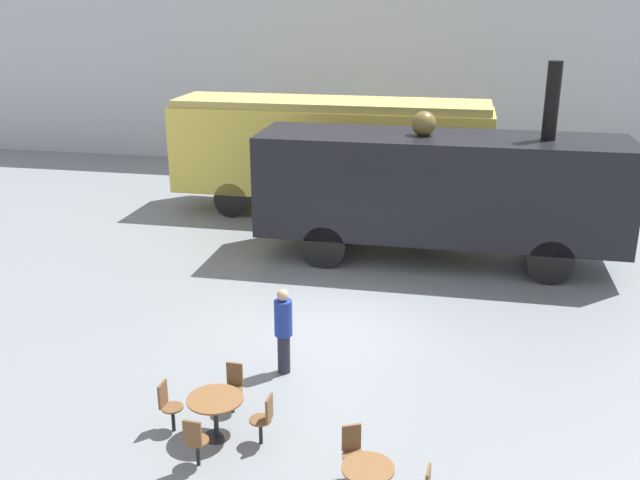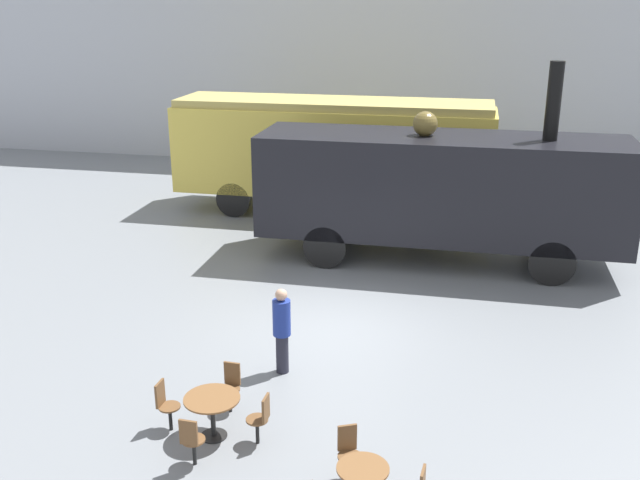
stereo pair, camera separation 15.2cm
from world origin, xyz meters
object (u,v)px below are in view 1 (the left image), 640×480
object	(u,v)px
cafe_table_near	(368,479)
cafe_table_mid	(215,406)
steam_locomotive	(439,186)
cafe_chair_0	(353,449)
passenger_coach_vintage	(331,147)
visitor_person	(283,328)

from	to	relation	value
cafe_table_near	cafe_table_mid	xyz separation A→B (m)	(-2.64, 1.27, 0.04)
steam_locomotive	cafe_table_near	xyz separation A→B (m)	(-0.45, -10.32, -1.53)
cafe_table_near	cafe_chair_0	distance (m)	0.74
passenger_coach_vintage	cafe_chair_0	size ratio (longest dim) A/B	11.68
cafe_table_near	visitor_person	bearing A→B (deg)	120.45
passenger_coach_vintage	cafe_table_near	world-z (taller)	passenger_coach_vintage
cafe_table_near	visitor_person	size ratio (longest dim) A/B	0.43
cafe_table_near	cafe_table_mid	world-z (taller)	cafe_table_near
steam_locomotive	cafe_table_near	distance (m)	10.44
steam_locomotive	cafe_table_near	world-z (taller)	steam_locomotive
passenger_coach_vintage	cafe_chair_0	bearing A→B (deg)	-77.97
cafe_chair_0	cafe_table_near	bearing A→B (deg)	0.00
cafe_table_mid	cafe_chair_0	size ratio (longest dim) A/B	1.05
cafe_table_near	steam_locomotive	bearing A→B (deg)	87.52
cafe_table_mid	cafe_table_near	bearing A→B (deg)	-25.70
cafe_table_mid	visitor_person	distance (m)	2.37
steam_locomotive	visitor_person	world-z (taller)	steam_locomotive
cafe_table_near	cafe_table_mid	distance (m)	2.93
cafe_table_mid	cafe_chair_0	xyz separation A→B (m)	(2.33, -0.60, -0.07)
cafe_table_mid	visitor_person	size ratio (longest dim) A/B	0.53
passenger_coach_vintage	visitor_person	distance (m)	10.78
cafe_table_near	cafe_chair_0	size ratio (longest dim) A/B	0.84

